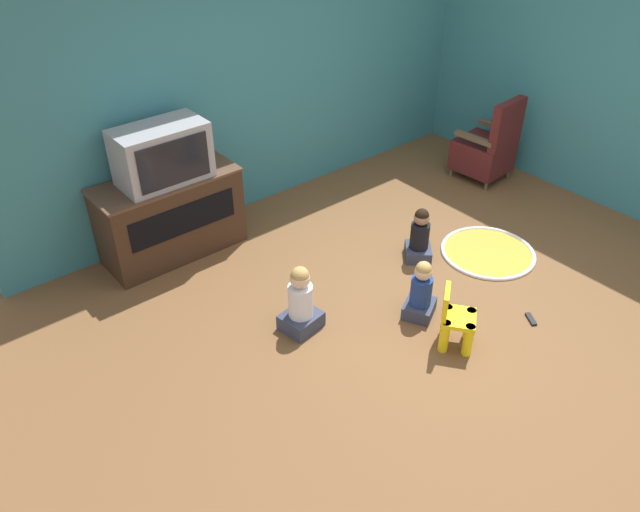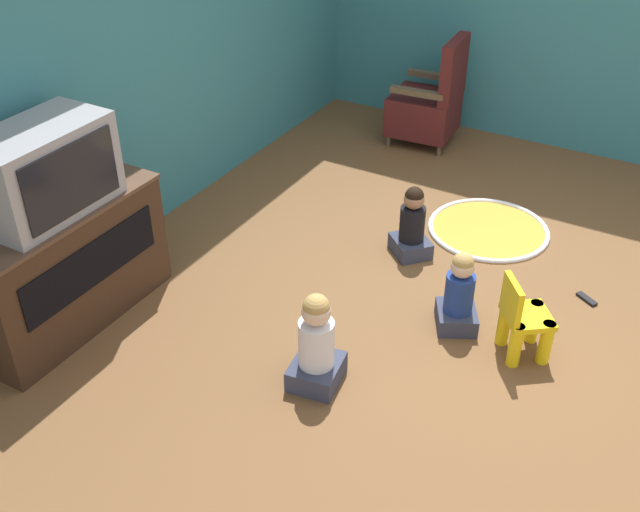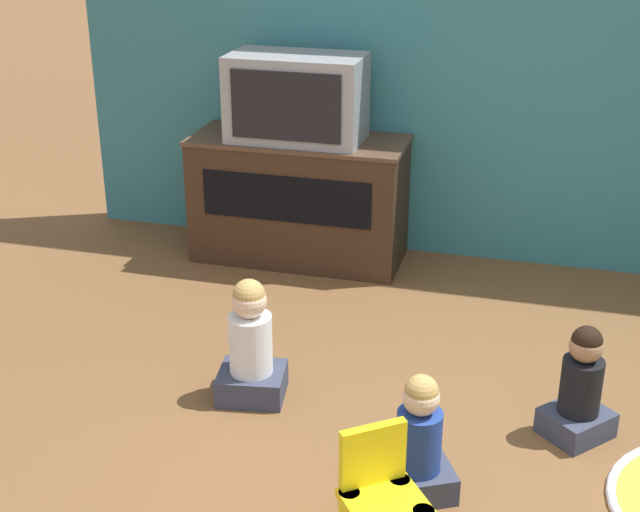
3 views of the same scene
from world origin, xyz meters
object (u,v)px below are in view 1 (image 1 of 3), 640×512
object	(u,v)px
child_watching_left	(421,292)
child_watching_center	(301,302)
remote_control	(531,319)
child_watching_right	(420,237)
tv_cabinet	(170,215)
television	(162,154)
yellow_kid_chair	(455,322)
black_armchair	(487,149)

from	to	relation	value
child_watching_left	child_watching_center	bearing A→B (deg)	122.03
remote_control	child_watching_right	bearing A→B (deg)	35.24
tv_cabinet	television	distance (m)	0.63
tv_cabinet	yellow_kid_chair	xyz separation A→B (m)	(1.05, -2.54, -0.18)
yellow_kid_chair	child_watching_right	bearing A→B (deg)	19.34
tv_cabinet	child_watching_left	xyz separation A→B (m)	(1.11, -2.12, -0.17)
child_watching_right	yellow_kid_chair	bearing A→B (deg)	-171.81
tv_cabinet	child_watching_right	size ratio (longest dim) A/B	2.49
television	black_armchair	bearing A→B (deg)	-14.46
child_watching_left	tv_cabinet	bearing A→B (deg)	89.71
remote_control	black_armchair	bearing A→B (deg)	-10.14
child_watching_left	remote_control	bearing A→B (deg)	-72.25
yellow_kid_chair	child_watching_center	world-z (taller)	child_watching_center
child_watching_center	child_watching_right	bearing A→B (deg)	-5.90
child_watching_center	child_watching_right	world-z (taller)	child_watching_center
yellow_kid_chair	child_watching_right	world-z (taller)	child_watching_right
child_watching_left	child_watching_right	bearing A→B (deg)	15.94
child_watching_right	remote_control	distance (m)	1.24
black_armchair	child_watching_left	xyz separation A→B (m)	(-2.35, -1.20, -0.14)
black_armchair	yellow_kid_chair	xyz separation A→B (m)	(-2.41, -1.61, -0.15)
television	yellow_kid_chair	size ratio (longest dim) A/B	1.54
child_watching_center	remote_control	world-z (taller)	child_watching_center
child_watching_right	television	bearing A→B (deg)	90.10
yellow_kid_chair	remote_control	distance (m)	0.78
television	child_watching_left	size ratio (longest dim) A/B	1.49
child_watching_left	child_watching_center	world-z (taller)	child_watching_center
child_watching_left	child_watching_center	xyz separation A→B (m)	(-0.86, 0.50, 0.03)
television	tv_cabinet	bearing A→B (deg)	90.00
yellow_kid_chair	child_watching_left	world-z (taller)	child_watching_left
television	child_watching_right	world-z (taller)	television
tv_cabinet	black_armchair	size ratio (longest dim) A/B	1.35
black_armchair	child_watching_right	size ratio (longest dim) A/B	1.85
television	child_watching_left	world-z (taller)	television
tv_cabinet	remote_control	xyz separation A→B (m)	(1.77, -2.77, -0.39)
black_armchair	child_watching_center	world-z (taller)	black_armchair
child_watching_center	child_watching_right	xyz separation A→B (m)	(1.46, 0.08, -0.03)
television	black_armchair	distance (m)	3.63
tv_cabinet	black_armchair	world-z (taller)	black_armchair
television	child_watching_left	distance (m)	2.50
television	yellow_kid_chair	world-z (taller)	television
yellow_kid_chair	child_watching_center	xyz separation A→B (m)	(-0.80, 0.91, 0.04)
child_watching_left	remote_control	size ratio (longest dim) A/B	3.53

